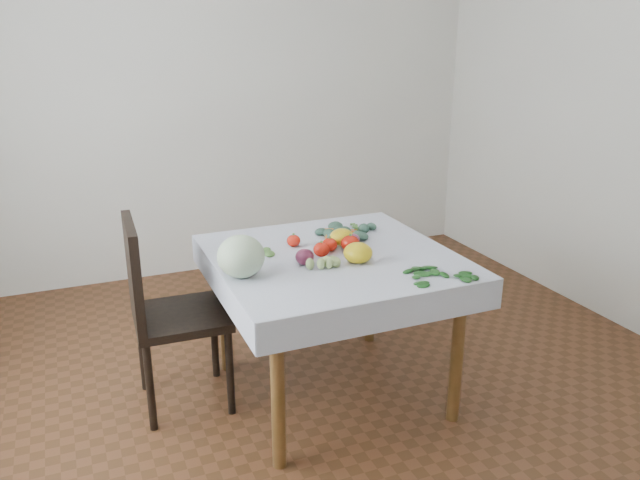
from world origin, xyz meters
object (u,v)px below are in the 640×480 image
Objects in this scene: chair at (161,303)px; table at (333,275)px; carrot_bunch at (345,234)px; heirloom_back at (342,237)px; cabbage at (241,256)px.

table is at bearing -15.04° from chair.
heirloom_back is at bearing -121.14° from carrot_bunch.
table is 4.81× the size of cabbage.
cabbage is 0.99× the size of carrot_bunch.
heirloom_back is at bearing -6.54° from chair.
table is at bearing -126.59° from carrot_bunch.
chair is at bearing 173.46° from heirloom_back.
carrot_bunch is (0.64, 0.32, -0.08)m from cabbage.
table is 0.21m from heirloom_back.
heirloom_back is at bearing 48.68° from table.
chair is 0.99m from carrot_bunch.
carrot_bunch is (0.16, 0.22, 0.12)m from table.
heirloom_back reaches higher than carrot_bunch.
carrot_bunch is at bearing 0.47° from chair.
table is at bearing -131.32° from heirloom_back.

